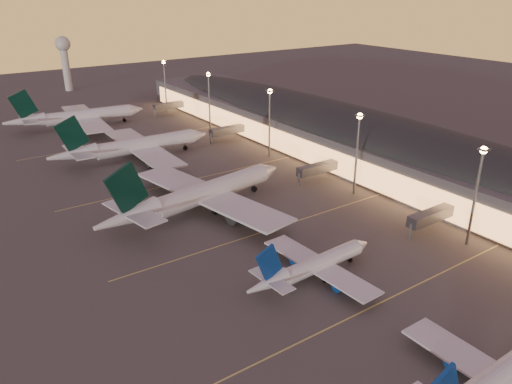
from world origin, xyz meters
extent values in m
plane|color=#484542|center=(0.00, 0.00, 0.00)|extent=(700.00, 700.00, 0.00)
cylinder|color=silver|center=(-3.71, -32.66, 3.56)|extent=(23.37, 3.98, 3.98)
cube|color=silver|center=(-4.84, -32.65, 2.86)|extent=(6.79, 33.51, 0.44)
cylinder|color=navy|center=(-4.09, -25.28, 1.52)|extent=(5.28, 2.98, 2.98)
cylinder|color=black|center=(-5.60, -29.87, 0.79)|extent=(0.32, 0.32, 1.57)
cylinder|color=black|center=(-5.60, -29.87, 0.56)|extent=(1.11, 0.70, 1.11)
cylinder|color=silver|center=(-3.96, 10.15, 3.37)|extent=(22.26, 4.75, 3.76)
cone|color=silver|center=(8.87, 10.73, 3.37)|extent=(3.73, 3.92, 3.76)
cone|color=silver|center=(-19.99, 9.44, 3.84)|extent=(10.14, 4.21, 3.76)
cube|color=silver|center=(-5.03, 10.11, 2.71)|extent=(7.83, 31.95, 0.41)
cylinder|color=navy|center=(-4.63, 17.10, 1.44)|extent=(5.11, 3.04, 2.82)
cylinder|color=navy|center=(-4.00, 3.17, 1.44)|extent=(5.11, 3.04, 2.82)
cube|color=navy|center=(-19.49, 9.46, 8.72)|extent=(6.91, 0.87, 8.17)
cube|color=silver|center=(-18.78, 9.49, 4.40)|extent=(4.07, 11.56, 0.26)
cylinder|color=black|center=(5.32, 10.57, 0.74)|extent=(0.31, 0.31, 1.49)
cylinder|color=black|center=(5.32, 10.57, 0.53)|extent=(1.08, 0.71, 1.05)
cylinder|color=black|center=(-5.86, 12.71, 0.74)|extent=(0.31, 0.31, 1.49)
cylinder|color=black|center=(-5.86, 12.71, 0.53)|extent=(1.08, 0.71, 1.05)
cylinder|color=black|center=(-5.62, 7.44, 0.74)|extent=(0.31, 0.31, 1.49)
cylinder|color=black|center=(-5.62, 7.44, 0.53)|extent=(1.08, 0.71, 1.05)
cylinder|color=silver|center=(-5.08, 56.63, 5.42)|extent=(40.29, 12.85, 6.03)
cone|color=silver|center=(17.71, 60.65, 5.42)|extent=(7.38, 7.05, 6.03)
cone|color=silver|center=(-33.57, 51.62, 6.18)|extent=(18.77, 9.06, 6.03)
cube|color=silver|center=(-6.98, 56.30, 4.37)|extent=(21.50, 59.37, 0.66)
cylinder|color=#54575C|center=(-7.94, 69.14, 2.34)|extent=(9.65, 6.01, 4.52)
cylinder|color=#54575C|center=(-3.49, 43.90, 2.34)|extent=(9.65, 6.01, 4.52)
cube|color=black|center=(-32.68, 51.77, 13.96)|extent=(11.86, 2.95, 13.37)
cube|color=silver|center=(-31.42, 51.99, 7.08)|extent=(9.97, 21.77, 0.42)
cylinder|color=black|center=(11.40, 59.53, 1.21)|extent=(0.56, 0.56, 2.41)
cylinder|color=black|center=(11.40, 59.53, 0.84)|extent=(1.84, 1.33, 1.69)
cylinder|color=black|center=(-8.98, 60.23, 1.21)|extent=(0.56, 0.56, 2.41)
cylinder|color=black|center=(-8.98, 60.23, 0.84)|extent=(1.84, 1.33, 1.69)
cylinder|color=black|center=(-7.51, 51.92, 1.21)|extent=(0.56, 0.56, 2.41)
cylinder|color=black|center=(-7.51, 51.92, 0.84)|extent=(1.84, 1.33, 1.69)
cylinder|color=silver|center=(-2.44, 111.17, 5.16)|extent=(38.04, 6.75, 5.73)
cone|color=silver|center=(19.55, 110.58, 5.16)|extent=(6.27, 5.89, 5.73)
cone|color=silver|center=(-29.94, 111.92, 5.87)|extent=(17.26, 6.19, 5.73)
cube|color=silver|center=(-4.28, 111.22, 4.15)|extent=(12.50, 55.67, 0.63)
cylinder|color=#54575C|center=(-2.73, 123.37, 2.22)|extent=(8.67, 4.53, 4.30)
cylinder|color=#54575C|center=(-3.39, 99.01, 2.22)|extent=(8.67, 4.53, 4.30)
cube|color=black|center=(-29.08, 111.89, 13.27)|extent=(11.32, 1.17, 12.72)
cube|color=silver|center=(-27.86, 111.86, 6.73)|extent=(6.65, 20.10, 0.40)
cylinder|color=black|center=(13.47, 110.74, 1.15)|extent=(0.47, 0.47, 2.29)
cylinder|color=black|center=(13.47, 110.74, 0.80)|extent=(1.63, 1.05, 1.60)
cylinder|color=black|center=(-5.39, 115.26, 1.15)|extent=(0.47, 0.47, 2.29)
cylinder|color=black|center=(-5.39, 115.26, 0.80)|extent=(1.63, 1.05, 1.60)
cylinder|color=black|center=(-5.61, 107.25, 1.15)|extent=(0.47, 0.47, 2.29)
cylinder|color=black|center=(-5.61, 107.25, 0.80)|extent=(1.63, 1.05, 1.60)
cylinder|color=silver|center=(-6.18, 168.20, 5.19)|extent=(38.51, 8.91, 5.77)
cone|color=silver|center=(15.90, 166.37, 5.19)|extent=(6.61, 6.26, 5.77)
cone|color=silver|center=(-33.79, 170.49, 5.92)|extent=(17.65, 7.18, 5.77)
cube|color=silver|center=(-8.02, 168.36, 4.18)|extent=(15.66, 56.51, 0.63)
cylinder|color=#54575C|center=(-5.78, 180.48, 2.24)|extent=(8.95, 5.03, 4.33)
cylinder|color=#54575C|center=(-7.81, 156.02, 2.24)|extent=(8.95, 5.03, 4.33)
cube|color=black|center=(-32.93, 170.42, 13.37)|extent=(11.42, 1.80, 12.81)
cube|color=silver|center=(-31.70, 170.32, 6.78)|extent=(7.80, 20.52, 0.40)
cylinder|color=black|center=(9.79, 166.88, 1.15)|extent=(0.50, 0.50, 2.31)
cylinder|color=black|center=(9.79, 166.88, 0.81)|extent=(1.69, 1.14, 1.62)
cylinder|color=black|center=(-8.92, 172.48, 1.15)|extent=(0.50, 0.50, 2.31)
cylinder|color=black|center=(-8.92, 172.48, 0.81)|extent=(1.69, 1.14, 1.62)
cylinder|color=black|center=(-9.58, 164.43, 1.15)|extent=(0.50, 0.50, 2.31)
cylinder|color=black|center=(-9.58, 164.43, 0.81)|extent=(1.69, 1.14, 1.62)
cube|color=#4C4C51|center=(62.00, 72.50, 6.00)|extent=(40.00, 255.00, 12.00)
ellipsoid|color=black|center=(62.00, 72.50, 12.00)|extent=(39.00, 253.00, 10.92)
cube|color=#FBA359|center=(41.80, 72.50, 5.00)|extent=(0.40, 244.80, 8.00)
cube|color=#54575C|center=(34.00, 10.00, 4.50)|extent=(16.00, 3.20, 3.00)
cylinder|color=gray|center=(26.00, 10.00, 2.20)|extent=(0.70, 0.70, 4.40)
cube|color=#54575C|center=(34.00, 55.00, 4.50)|extent=(16.00, 3.20, 3.00)
cylinder|color=gray|center=(26.00, 55.00, 2.20)|extent=(0.70, 0.70, 4.40)
cube|color=#54575C|center=(34.00, 112.00, 4.50)|extent=(16.00, 3.20, 3.00)
cylinder|color=gray|center=(26.00, 112.00, 2.20)|extent=(0.70, 0.70, 4.40)
cube|color=#54575C|center=(34.00, 168.00, 4.50)|extent=(16.00, 3.20, 3.00)
cylinder|color=gray|center=(26.00, 168.00, 2.20)|extent=(0.70, 0.70, 4.40)
cylinder|color=gray|center=(36.00, 0.00, 12.50)|extent=(0.70, 0.70, 25.00)
cube|color=gray|center=(36.00, 0.00, 25.20)|extent=(2.20, 2.20, 0.50)
sphere|color=#FFB155|center=(36.00, 0.00, 25.00)|extent=(1.80, 1.80, 1.80)
cylinder|color=gray|center=(36.00, 40.00, 12.50)|extent=(0.70, 0.70, 25.00)
cube|color=gray|center=(36.00, 40.00, 25.20)|extent=(2.20, 2.20, 0.50)
sphere|color=#FFB155|center=(36.00, 40.00, 25.00)|extent=(1.80, 1.80, 1.80)
cylinder|color=gray|center=(36.00, 85.00, 12.50)|extent=(0.70, 0.70, 25.00)
cube|color=gray|center=(36.00, 85.00, 25.20)|extent=(2.20, 2.20, 0.50)
sphere|color=#FFB155|center=(36.00, 85.00, 25.00)|extent=(1.80, 1.80, 1.80)
cylinder|color=gray|center=(36.00, 130.00, 12.50)|extent=(0.70, 0.70, 25.00)
cube|color=gray|center=(36.00, 130.00, 25.20)|extent=(2.20, 2.20, 0.50)
sphere|color=#FFB155|center=(36.00, 130.00, 25.00)|extent=(1.80, 1.80, 1.80)
cylinder|color=gray|center=(36.00, 175.00, 12.50)|extent=(0.70, 0.70, 25.00)
cube|color=gray|center=(36.00, 175.00, 25.20)|extent=(2.20, 2.20, 0.50)
sphere|color=#FFB155|center=(36.00, 175.00, 25.00)|extent=(1.80, 1.80, 1.80)
cylinder|color=silver|center=(10.00, 260.00, 13.00)|extent=(4.40, 4.40, 26.00)
sphere|color=silver|center=(10.00, 260.00, 28.00)|extent=(9.00, 9.00, 9.00)
cube|color=#D8C659|center=(0.00, -5.00, 0.01)|extent=(90.00, 0.36, 0.00)
cube|color=#D8C659|center=(0.00, 35.00, 0.01)|extent=(90.00, 0.36, 0.00)
cube|color=#D8C659|center=(0.00, 80.00, 0.01)|extent=(90.00, 0.36, 0.00)
cube|color=#D8C659|center=(0.00, 135.00, 0.01)|extent=(90.00, 0.36, 0.00)
camera|label=1|loc=(-71.94, -61.24, 61.01)|focal=35.00mm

